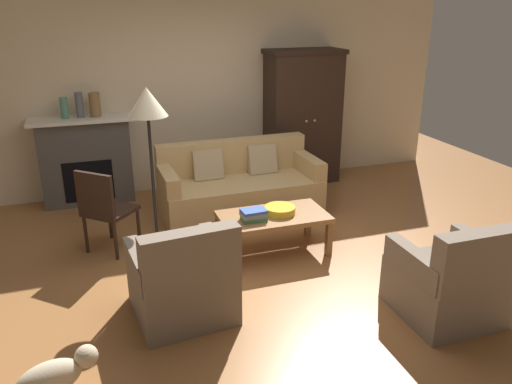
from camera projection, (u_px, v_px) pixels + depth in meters
ground_plane at (260, 263)px, 5.04m from camera, size 9.60×9.60×0.00m
back_wall at (199, 85)px, 6.81m from camera, size 7.20×0.10×2.80m
fireplace at (86, 160)px, 6.41m from camera, size 1.26×0.48×1.12m
armoire at (302, 117)px, 7.10m from camera, size 1.06×0.57×1.86m
couch at (239, 188)px, 6.17m from camera, size 1.93×0.88×0.86m
coffee_table at (273, 219)px, 5.15m from camera, size 1.10×0.60×0.42m
fruit_bowl at (280, 210)px, 5.15m from camera, size 0.31×0.31×0.07m
book_stack at (254, 215)px, 4.98m from camera, size 0.25×0.18×0.11m
mantel_vase_jade at (64, 108)px, 6.11m from camera, size 0.10×0.10×0.26m
mantel_vase_slate at (80, 105)px, 6.15m from camera, size 0.09×0.09×0.31m
mantel_vase_bronze at (95, 105)px, 6.21m from camera, size 0.14×0.14×0.29m
armchair_near_left at (183, 282)px, 4.09m from camera, size 0.84×0.84×0.88m
armchair_near_right at (451, 282)px, 4.09m from camera, size 0.78×0.77×0.88m
side_chair_wooden at (104, 206)px, 5.10m from camera, size 0.62×0.62×0.90m
floor_lamp at (148, 113)px, 4.49m from camera, size 0.36×0.36×1.75m
dog at (55, 377)px, 3.15m from camera, size 0.56×0.30×0.39m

